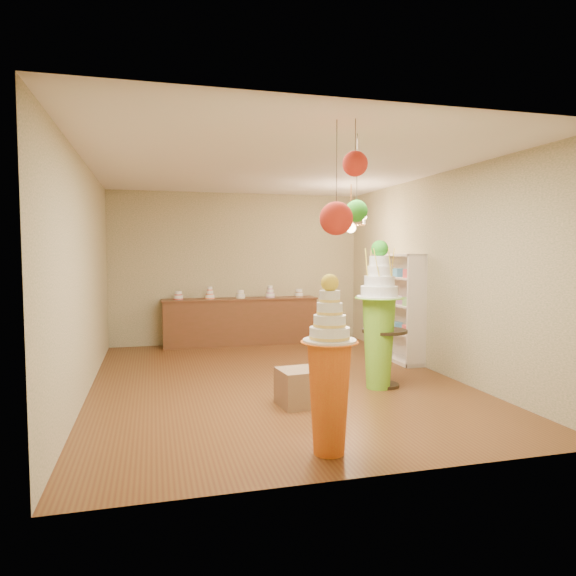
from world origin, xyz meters
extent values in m
plane|color=#563117|center=(0.00, 0.00, 0.00)|extent=(6.50, 6.50, 0.00)
plane|color=silver|center=(0.00, 0.00, 3.00)|extent=(6.50, 6.50, 0.00)
cube|color=tan|center=(0.00, 3.25, 1.50)|extent=(5.00, 0.04, 3.00)
cube|color=tan|center=(0.00, -3.25, 1.50)|extent=(5.00, 0.04, 3.00)
cube|color=tan|center=(-2.50, 0.00, 1.50)|extent=(0.04, 6.50, 3.00)
cube|color=tan|center=(2.50, 0.00, 1.50)|extent=(0.04, 6.50, 3.00)
cone|color=#70BB29|center=(1.24, -0.75, 0.61)|extent=(0.45, 0.45, 1.21)
cylinder|color=white|center=(1.24, -0.75, 1.23)|extent=(0.61, 0.61, 0.03)
cylinder|color=white|center=(1.24, -0.75, 1.31)|extent=(0.50, 0.50, 0.13)
cylinder|color=white|center=(1.24, -0.75, 1.44)|extent=(0.41, 0.41, 0.13)
cylinder|color=white|center=(1.24, -0.75, 1.58)|extent=(0.34, 0.34, 0.13)
cylinder|color=white|center=(1.24, -0.75, 1.71)|extent=(0.27, 0.27, 0.13)
sphere|color=green|center=(1.24, -0.75, 1.87)|extent=(0.22, 0.22, 0.22)
cone|color=#D45F18|center=(-0.14, -2.70, 0.51)|extent=(0.42, 0.42, 1.02)
cylinder|color=white|center=(-0.14, -2.70, 1.03)|extent=(0.51, 0.51, 0.03)
cylinder|color=white|center=(-0.14, -2.70, 1.10)|extent=(0.38, 0.38, 0.11)
cylinder|color=white|center=(-0.14, -2.70, 1.21)|extent=(0.30, 0.30, 0.11)
cylinder|color=white|center=(-0.14, -2.70, 1.32)|extent=(0.24, 0.24, 0.11)
cylinder|color=white|center=(-0.14, -2.70, 1.43)|extent=(0.19, 0.19, 0.11)
sphere|color=gold|center=(-0.14, -2.70, 1.55)|extent=(0.16, 0.16, 0.16)
cube|color=olive|center=(0.01, -1.22, 0.22)|extent=(0.53, 0.53, 0.43)
cube|color=#56301B|center=(0.00, 2.97, 0.45)|extent=(3.00, 0.50, 0.90)
cube|color=#56301B|center=(0.00, 2.97, 0.91)|extent=(3.04, 0.54, 0.03)
cylinder|color=white|center=(-1.20, 2.97, 1.00)|extent=(0.18, 0.18, 0.16)
cylinder|color=white|center=(-0.60, 2.97, 1.04)|extent=(0.18, 0.18, 0.24)
cylinder|color=white|center=(0.00, 2.97, 1.00)|extent=(0.18, 0.18, 0.16)
cylinder|color=white|center=(0.60, 2.97, 1.04)|extent=(0.18, 0.18, 0.24)
cylinder|color=white|center=(1.20, 2.97, 1.00)|extent=(0.18, 0.18, 0.16)
cube|color=beige|center=(2.48, 0.80, 0.90)|extent=(0.04, 1.20, 1.80)
cube|color=beige|center=(2.32, 0.80, 0.50)|extent=(0.30, 1.14, 0.03)
cube|color=beige|center=(2.32, 0.80, 0.95)|extent=(0.30, 1.14, 0.03)
cube|color=beige|center=(2.32, 0.80, 1.40)|extent=(0.30, 1.14, 0.03)
cylinder|color=black|center=(1.36, -0.69, 0.02)|extent=(0.49, 0.49, 0.04)
cylinder|color=black|center=(1.36, -0.69, 0.38)|extent=(0.10, 0.10, 0.76)
cylinder|color=black|center=(1.36, -0.69, 0.76)|extent=(0.74, 0.74, 0.04)
imported|color=beige|center=(1.36, -0.69, 0.87)|extent=(0.22, 0.22, 0.18)
cylinder|color=#453B32|center=(-0.06, -2.62, 2.56)|extent=(0.01, 0.01, 0.87)
sphere|color=red|center=(-0.06, -2.62, 2.13)|extent=(0.30, 0.30, 0.30)
cylinder|color=#453B32|center=(0.33, -2.17, 2.62)|extent=(0.01, 0.01, 0.76)
sphere|color=green|center=(0.33, -2.17, 2.24)|extent=(0.22, 0.22, 0.22)
cylinder|color=#453B32|center=(0.09, -2.70, 2.80)|extent=(0.01, 0.01, 0.39)
sphere|color=red|center=(0.09, -2.70, 2.61)|extent=(0.23, 0.23, 0.23)
cylinder|color=#F0A754|center=(1.69, 1.40, 2.75)|extent=(0.02, 0.02, 0.50)
cylinder|color=#F0A754|center=(1.69, 1.40, 2.45)|extent=(0.10, 0.10, 0.30)
sphere|color=#EBBB81|center=(1.69, 1.40, 2.25)|extent=(0.18, 0.18, 0.18)
camera|label=1|loc=(-1.66, -7.00, 1.83)|focal=32.00mm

